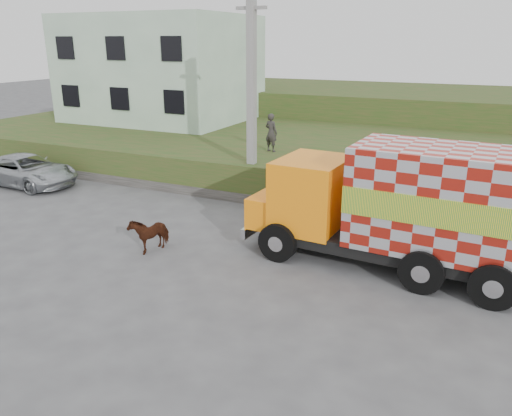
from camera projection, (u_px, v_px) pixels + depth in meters
The scene contains 10 objects.
ground at pixel (218, 244), 15.76m from camera, with size 120.00×120.00×0.00m, color #474749.
embankment at pixel (319, 157), 24.10m from camera, with size 40.00×12.00×1.50m, color #264D19.
embankment_far at pixel (375, 111), 34.15m from camera, with size 40.00×12.00×3.00m, color #264D19.
retaining_strip at pixel (225, 194), 20.11m from camera, with size 16.00×0.50×0.40m, color #595651.
building at pixel (162, 68), 29.90m from camera, with size 10.00×8.00×6.00m, color #B8D7B7.
utility_pole at pixel (252, 97), 18.81m from camera, with size 1.20×0.30×8.00m.
cargo_truck at pixel (403, 207), 13.55m from camera, with size 8.02×3.14×3.52m.
cow at pixel (150, 233), 15.17m from camera, with size 0.58×1.27×1.07m, color #321C0C.
suv at pixel (26, 170), 21.92m from camera, with size 2.23×4.83×1.34m, color #9DA0A6.
pedestrian at pixel (271, 133), 21.46m from camera, with size 0.60×0.40×1.65m, color #302D2B.
Camera 1 is at (7.29, -12.68, 6.11)m, focal length 35.00 mm.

